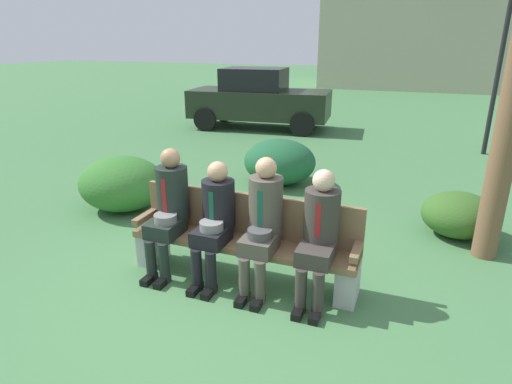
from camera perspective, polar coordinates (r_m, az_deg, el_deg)
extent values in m
plane|color=#447747|center=(4.52, -4.74, -12.77)|extent=(80.00, 80.00, 0.00)
cube|color=brown|center=(4.49, -1.83, -6.85)|extent=(2.41, 0.44, 0.07)
cube|color=brown|center=(4.54, -0.95, -2.91)|extent=(2.41, 0.06, 0.45)
cube|color=brown|center=(4.96, -14.39, -3.10)|extent=(0.08, 0.44, 0.06)
cube|color=brown|center=(4.16, 13.26, -7.55)|extent=(0.08, 0.44, 0.06)
cube|color=#B5B5B5|center=(5.08, -13.49, -6.95)|extent=(0.20, 0.37, 0.38)
cube|color=#B5B5B5|center=(4.34, 12.09, -11.68)|extent=(0.20, 0.37, 0.38)
cube|color=#1E2823|center=(4.66, -11.98, -4.71)|extent=(0.32, 0.38, 0.16)
cylinder|color=#1E2823|center=(4.69, -13.80, -8.83)|extent=(0.11, 0.11, 0.45)
cylinder|color=#1E2823|center=(4.61, -12.14, -9.23)|extent=(0.11, 0.11, 0.45)
cube|color=black|center=(4.74, -14.03, -11.16)|extent=(0.09, 0.22, 0.07)
cube|color=black|center=(4.66, -12.37, -11.60)|extent=(0.09, 0.22, 0.07)
cylinder|color=#1E2823|center=(4.68, -11.03, -0.08)|extent=(0.34, 0.34, 0.57)
cube|color=maroon|center=(4.54, -12.13, -0.50)|extent=(0.05, 0.01, 0.37)
sphere|color=#9E7556|center=(4.57, -11.34, 4.42)|extent=(0.21, 0.21, 0.21)
cylinder|color=slate|center=(4.58, -11.93, -3.43)|extent=(0.24, 0.24, 0.09)
cube|color=black|center=(4.40, -5.97, -5.83)|extent=(0.32, 0.38, 0.16)
cylinder|color=black|center=(4.43, -7.88, -10.21)|extent=(0.11, 0.11, 0.45)
cylinder|color=black|center=(4.36, -6.00, -10.62)|extent=(0.11, 0.11, 0.45)
cube|color=black|center=(4.48, -8.14, -12.66)|extent=(0.09, 0.22, 0.07)
cube|color=black|center=(4.42, -6.27, -13.11)|extent=(0.09, 0.22, 0.07)
cylinder|color=black|center=(4.44, -5.00, -1.45)|extent=(0.34, 0.34, 0.49)
cube|color=#144C3D|center=(4.30, -5.96, -1.94)|extent=(0.05, 0.01, 0.31)
sphere|color=tan|center=(4.34, -5.13, 2.71)|extent=(0.21, 0.21, 0.21)
cylinder|color=gray|center=(4.33, -5.95, -4.47)|extent=(0.24, 0.24, 0.09)
cube|color=#4C473D|center=(4.21, 0.40, -6.95)|extent=(0.32, 0.38, 0.16)
cylinder|color=#4C473D|center=(4.23, -1.57, -11.54)|extent=(0.11, 0.11, 0.45)
cylinder|color=#4C473D|center=(4.18, 0.50, -11.95)|extent=(0.11, 0.11, 0.45)
cube|color=black|center=(4.29, -1.86, -14.10)|extent=(0.09, 0.22, 0.07)
cube|color=black|center=(4.24, 0.20, -14.54)|extent=(0.09, 0.22, 0.07)
cylinder|color=#4C473D|center=(4.24, 1.31, -1.77)|extent=(0.34, 0.34, 0.58)
cube|color=#144C3D|center=(4.09, 0.53, -2.29)|extent=(0.05, 0.01, 0.37)
sphere|color=tan|center=(4.12, 1.35, 3.21)|extent=(0.21, 0.21, 0.21)
cylinder|color=#444444|center=(4.14, 0.52, -5.54)|extent=(0.24, 0.24, 0.09)
cube|color=#38332D|center=(4.07, 7.93, -8.15)|extent=(0.32, 0.38, 0.16)
cylinder|color=#38332D|center=(4.08, 5.97, -12.95)|extent=(0.11, 0.11, 0.45)
cylinder|color=#38332D|center=(4.05, 8.21, -13.32)|extent=(0.11, 0.11, 0.45)
cube|color=black|center=(4.14, 5.65, -15.59)|extent=(0.09, 0.22, 0.07)
cube|color=black|center=(4.11, 7.88, -15.98)|extent=(0.09, 0.22, 0.07)
cylinder|color=#38332D|center=(4.11, 8.74, -3.17)|extent=(0.34, 0.34, 0.52)
cube|color=maroon|center=(3.95, 8.23, -3.77)|extent=(0.05, 0.01, 0.33)
sphere|color=beige|center=(3.99, 9.00, 1.51)|extent=(0.21, 0.21, 0.21)
ellipsoid|color=#356124|center=(6.11, 25.37, -2.75)|extent=(0.93, 0.85, 0.58)
ellipsoid|color=#1F5B35|center=(7.54, 3.16, 4.02)|extent=(1.26, 1.16, 0.79)
ellipsoid|color=#34732D|center=(6.67, -17.38, 1.10)|extent=(1.28, 1.17, 0.80)
cube|color=#232D1E|center=(12.42, 0.48, 11.65)|extent=(4.03, 1.92, 0.76)
cube|color=black|center=(12.38, -0.20, 14.80)|extent=(1.82, 1.51, 0.60)
cylinder|color=black|center=(12.96, 7.32, 10.13)|extent=(0.65, 0.20, 0.64)
cylinder|color=black|center=(11.44, 6.14, 8.93)|extent=(0.65, 0.20, 0.64)
cylinder|color=black|center=(13.62, -4.30, 10.69)|extent=(0.65, 0.20, 0.64)
cylinder|color=black|center=(12.18, -6.80, 9.55)|extent=(0.65, 0.20, 0.64)
cylinder|color=black|center=(10.67, 29.38, 12.94)|extent=(0.10, 0.10, 3.25)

